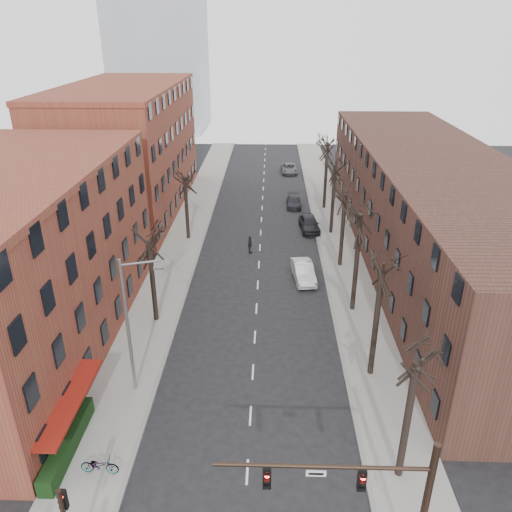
# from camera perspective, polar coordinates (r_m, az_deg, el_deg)

# --- Properties ---
(sidewalk_left) EXTENTS (4.00, 90.00, 0.15)m
(sidewalk_left) POSITION_cam_1_polar(r_m,az_deg,el_deg) (54.13, -7.98, 2.44)
(sidewalk_left) COLOR gray
(sidewalk_left) RESTS_ON ground
(sidewalk_right) EXTENTS (4.00, 90.00, 0.15)m
(sidewalk_right) POSITION_cam_1_polar(r_m,az_deg,el_deg) (53.84, 9.07, 2.23)
(sidewalk_right) COLOR gray
(sidewalk_right) RESTS_ON ground
(building_left_near) EXTENTS (12.00, 26.00, 12.00)m
(building_left_near) POSITION_cam_1_polar(r_m,az_deg,el_deg) (36.87, -25.91, -1.06)
(building_left_near) COLOR brown
(building_left_near) RESTS_ON ground
(building_left_far) EXTENTS (12.00, 28.00, 14.00)m
(building_left_far) POSITION_cam_1_polar(r_m,az_deg,el_deg) (62.20, -14.48, 11.57)
(building_left_far) COLOR brown
(building_left_far) RESTS_ON ground
(building_right) EXTENTS (12.00, 50.00, 10.00)m
(building_right) POSITION_cam_1_polar(r_m,az_deg,el_deg) (49.29, 19.42, 5.06)
(building_right) COLOR #462820
(building_right) RESTS_ON ground
(awning_left) EXTENTS (1.20, 7.00, 0.15)m
(awning_left) POSITION_cam_1_polar(r_m,az_deg,el_deg) (30.73, -19.67, -19.00)
(awning_left) COLOR maroon
(awning_left) RESTS_ON ground
(hedge) EXTENTS (0.80, 6.00, 1.00)m
(hedge) POSITION_cam_1_polar(r_m,az_deg,el_deg) (29.67, -20.73, -19.36)
(hedge) COLOR black
(hedge) RESTS_ON sidewalk_left
(tree_right_a) EXTENTS (5.20, 5.20, 10.00)m
(tree_right_a) POSITION_cam_1_polar(r_m,az_deg,el_deg) (28.34, 15.91, -22.98)
(tree_right_a) COLOR black
(tree_right_a) RESTS_ON ground
(tree_right_b) EXTENTS (5.20, 5.20, 10.80)m
(tree_right_b) POSITION_cam_1_polar(r_m,az_deg,el_deg) (34.05, 12.88, -13.04)
(tree_right_b) COLOR black
(tree_right_b) RESTS_ON ground
(tree_right_c) EXTENTS (5.20, 5.20, 11.60)m
(tree_right_c) POSITION_cam_1_polar(r_m,az_deg,el_deg) (40.54, 10.91, -6.09)
(tree_right_c) COLOR black
(tree_right_c) RESTS_ON ground
(tree_right_d) EXTENTS (5.20, 5.20, 10.00)m
(tree_right_d) POSITION_cam_1_polar(r_m,az_deg,el_deg) (47.50, 9.54, -1.11)
(tree_right_d) COLOR black
(tree_right_d) RESTS_ON ground
(tree_right_e) EXTENTS (5.20, 5.20, 10.80)m
(tree_right_e) POSITION_cam_1_polar(r_m,az_deg,el_deg) (54.74, 8.53, 2.57)
(tree_right_e) COLOR black
(tree_right_e) RESTS_ON ground
(tree_right_f) EXTENTS (5.20, 5.20, 11.60)m
(tree_right_f) POSITION_cam_1_polar(r_m,az_deg,el_deg) (62.16, 7.75, 5.39)
(tree_right_f) COLOR black
(tree_right_f) RESTS_ON ground
(tree_left_a) EXTENTS (5.20, 5.20, 9.50)m
(tree_left_a) POSITION_cam_1_polar(r_m,az_deg,el_deg) (39.25, -11.29, -7.25)
(tree_left_a) COLOR black
(tree_left_a) RESTS_ON ground
(tree_left_b) EXTENTS (5.20, 5.20, 9.50)m
(tree_left_b) POSITION_cam_1_polar(r_m,az_deg,el_deg) (53.19, -7.72, 1.94)
(tree_left_b) COLOR black
(tree_left_b) RESTS_ON ground
(signal_mast_arm) EXTENTS (8.14, 0.30, 7.20)m
(signal_mast_arm) POSITION_cam_1_polar(r_m,az_deg,el_deg) (21.43, 14.52, -25.31)
(signal_mast_arm) COLOR black
(signal_mast_arm) RESTS_ON ground
(streetlight) EXTENTS (2.45, 0.22, 9.03)m
(streetlight) POSITION_cam_1_polar(r_m,az_deg,el_deg) (29.95, -14.20, -7.29)
(streetlight) COLOR slate
(streetlight) RESTS_ON ground
(silver_sedan) EXTENTS (2.18, 4.87, 1.55)m
(silver_sedan) POSITION_cam_1_polar(r_m,az_deg,el_deg) (44.25, 5.43, -1.78)
(silver_sedan) COLOR silver
(silver_sedan) RESTS_ON ground
(parked_car_near) EXTENTS (2.36, 4.97, 1.64)m
(parked_car_near) POSITION_cam_1_polar(r_m,az_deg,el_deg) (54.98, 6.11, 3.74)
(parked_car_near) COLOR black
(parked_car_near) RESTS_ON ground
(parked_car_mid) EXTENTS (1.78, 4.32, 1.25)m
(parked_car_mid) POSITION_cam_1_polar(r_m,az_deg,el_deg) (62.29, 4.34, 6.20)
(parked_car_mid) COLOR black
(parked_car_mid) RESTS_ON ground
(parked_car_far) EXTENTS (2.53, 4.99, 1.35)m
(parked_car_far) POSITION_cam_1_polar(r_m,az_deg,el_deg) (77.17, 3.80, 9.97)
(parked_car_far) COLOR #56595E
(parked_car_far) RESTS_ON ground
(pedestrian_crossing) EXTENTS (0.51, 1.08, 1.79)m
(pedestrian_crossing) POSITION_cam_1_polar(r_m,az_deg,el_deg) (49.07, -0.70, 1.29)
(pedestrian_crossing) COLOR black
(pedestrian_crossing) RESTS_ON ground
(bicycle) EXTENTS (1.95, 0.75, 1.01)m
(bicycle) POSITION_cam_1_polar(r_m,az_deg,el_deg) (28.08, -17.45, -21.83)
(bicycle) COLOR gray
(bicycle) RESTS_ON sidewalk_left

